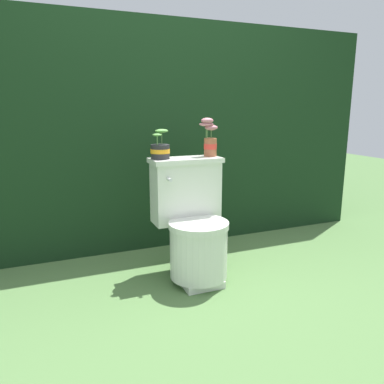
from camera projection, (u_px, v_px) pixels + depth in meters
The scene contains 5 objects.
ground_plane at pixel (192, 280), 2.39m from camera, with size 12.00×12.00×0.00m, color #4C703D.
hedge_backdrop at pixel (145, 135), 3.14m from camera, with size 3.65×0.79×1.71m.
toilet at pixel (193, 225), 2.37m from camera, with size 0.46×0.51×0.76m.
potted_plant_left at pixel (160, 149), 2.33m from camera, with size 0.12×0.12×0.18m.
potted_plant_midleft at pixel (210, 139), 2.45m from camera, with size 0.13×0.09×0.25m.
Camera 1 is at (-0.83, -2.04, 1.08)m, focal length 35.00 mm.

